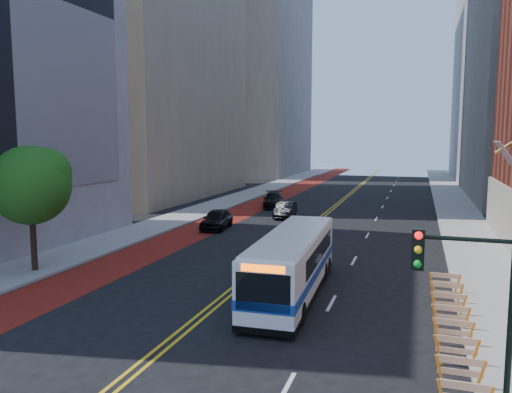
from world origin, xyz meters
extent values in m
plane|color=black|center=(0.00, 0.00, 0.00)|extent=(160.00, 160.00, 0.00)
cube|color=gray|center=(-12.00, 30.00, 0.07)|extent=(4.00, 140.00, 0.15)
cube|color=gray|center=(12.00, 30.00, 0.07)|extent=(4.00, 140.00, 0.15)
cube|color=#64110E|center=(-8.10, 30.00, 0.00)|extent=(3.60, 140.00, 0.01)
cube|color=gold|center=(-0.18, 30.00, 0.00)|extent=(0.14, 140.00, 0.01)
cube|color=gold|center=(0.18, 30.00, 0.00)|extent=(0.14, 140.00, 0.01)
cube|color=silver|center=(4.80, -2.00, 0.01)|extent=(0.14, 2.20, 0.01)
cube|color=silver|center=(4.80, 6.00, 0.01)|extent=(0.14, 2.20, 0.01)
cube|color=silver|center=(4.80, 14.00, 0.01)|extent=(0.14, 2.20, 0.01)
cube|color=silver|center=(4.80, 22.00, 0.01)|extent=(0.14, 2.20, 0.01)
cube|color=silver|center=(4.80, 30.00, 0.01)|extent=(0.14, 2.20, 0.01)
cube|color=silver|center=(4.80, 38.00, 0.01)|extent=(0.14, 2.20, 0.01)
cube|color=silver|center=(4.80, 46.00, 0.01)|extent=(0.14, 2.20, 0.01)
cube|color=silver|center=(4.80, 54.00, 0.01)|extent=(0.14, 2.20, 0.01)
cube|color=silver|center=(4.80, 62.00, 0.01)|extent=(0.14, 2.20, 0.01)
cube|color=silver|center=(4.80, 70.00, 0.01)|extent=(0.14, 2.20, 0.01)
cube|color=silver|center=(4.80, 78.00, 0.01)|extent=(0.14, 2.20, 0.01)
cube|color=silver|center=(4.80, 86.00, 0.01)|extent=(0.14, 2.20, 0.01)
cube|color=black|center=(14.15, 20.00, 1.10)|extent=(0.35, 2.80, 2.20)
cube|color=#B21419|center=(11.70, 8.00, 6.60)|extent=(0.75, 1.90, 1.05)
cube|color=slate|center=(-24.00, 78.00, 32.50)|extent=(20.00, 26.00, 65.00)
cube|color=orange|center=(9.60, -2.00, 0.90)|extent=(1.25, 0.05, 0.22)
cube|color=orange|center=(9.05, -0.45, 0.50)|extent=(0.32, 0.06, 0.99)
cube|color=orange|center=(10.15, -0.45, 0.50)|extent=(0.32, 0.06, 0.99)
cube|color=orange|center=(9.60, -0.45, 0.90)|extent=(1.25, 0.05, 0.22)
cube|color=orange|center=(9.60, -0.45, 0.55)|extent=(1.25, 0.05, 0.18)
cube|color=orange|center=(9.05, 1.10, 0.50)|extent=(0.32, 0.06, 0.99)
cube|color=orange|center=(10.15, 1.10, 0.50)|extent=(0.32, 0.06, 0.99)
cube|color=orange|center=(9.60, 1.10, 0.90)|extent=(1.25, 0.05, 0.22)
cube|color=orange|center=(9.60, 1.10, 0.55)|extent=(1.25, 0.05, 0.18)
cube|color=orange|center=(9.05, 2.65, 0.50)|extent=(0.32, 0.06, 0.99)
cube|color=orange|center=(10.15, 2.65, 0.50)|extent=(0.32, 0.06, 0.99)
cube|color=orange|center=(9.60, 2.65, 0.90)|extent=(1.25, 0.05, 0.22)
cube|color=orange|center=(9.60, 2.65, 0.55)|extent=(1.25, 0.05, 0.18)
cube|color=orange|center=(9.05, 4.20, 0.50)|extent=(0.32, 0.06, 0.99)
cube|color=orange|center=(10.15, 4.20, 0.50)|extent=(0.32, 0.06, 0.99)
cube|color=orange|center=(9.60, 4.20, 0.90)|extent=(1.25, 0.05, 0.22)
cube|color=orange|center=(9.60, 4.20, 0.55)|extent=(1.25, 0.05, 0.18)
cube|color=orange|center=(9.05, 5.75, 0.50)|extent=(0.32, 0.06, 0.99)
cube|color=orange|center=(10.15, 5.75, 0.50)|extent=(0.32, 0.06, 0.99)
cube|color=orange|center=(9.60, 5.75, 0.90)|extent=(1.25, 0.05, 0.22)
cube|color=orange|center=(9.60, 5.75, 0.55)|extent=(1.25, 0.05, 0.18)
cube|color=orange|center=(9.05, 7.30, 0.50)|extent=(0.32, 0.06, 0.99)
cube|color=orange|center=(10.15, 7.30, 0.50)|extent=(0.32, 0.06, 0.99)
cube|color=orange|center=(9.60, 7.30, 0.90)|extent=(1.25, 0.05, 0.22)
cube|color=orange|center=(9.60, 7.30, 0.55)|extent=(1.25, 0.05, 0.18)
cube|color=orange|center=(9.05, 8.85, 0.50)|extent=(0.32, 0.06, 0.99)
cube|color=orange|center=(10.15, 8.85, 0.50)|extent=(0.32, 0.06, 0.99)
cube|color=orange|center=(9.60, 8.85, 0.90)|extent=(1.25, 0.05, 0.22)
cube|color=orange|center=(9.60, 8.85, 0.55)|extent=(1.25, 0.05, 0.18)
cylinder|color=black|center=(-11.30, 6.00, 1.75)|extent=(0.32, 0.32, 3.20)
sphere|color=#1C4E10|center=(-11.30, 6.00, 4.75)|extent=(4.20, 4.20, 4.20)
sphere|color=#1C4E10|center=(-10.70, 6.40, 5.35)|extent=(2.80, 2.80, 2.80)
sphere|color=#1C4E10|center=(-11.80, 5.70, 5.15)|extent=(2.40, 2.40, 2.40)
cylinder|color=black|center=(10.30, -3.50, 2.65)|extent=(0.14, 0.14, 5.00)
cylinder|color=black|center=(9.30, -3.50, 5.05)|extent=(2.00, 0.10, 0.10)
cube|color=black|center=(8.30, -3.50, 4.75)|extent=(0.28, 0.22, 0.95)
sphere|color=red|center=(8.30, -3.64, 5.10)|extent=(0.18, 0.18, 0.18)
sphere|color=yellow|center=(8.30, -3.64, 4.77)|extent=(0.18, 0.18, 0.18)
sphere|color=#0CA526|center=(8.30, -3.64, 4.44)|extent=(0.18, 0.18, 0.18)
cube|color=white|center=(2.89, 6.50, 1.57)|extent=(2.74, 10.71, 2.52)
cube|color=#153A98|center=(2.89, 6.50, 1.20)|extent=(2.78, 10.75, 0.40)
cube|color=black|center=(2.86, 7.20, 1.99)|extent=(2.65, 7.53, 0.84)
cube|color=black|center=(3.11, 1.22, 1.77)|extent=(2.03, 0.17, 1.42)
cube|color=black|center=(2.67, 11.78, 1.95)|extent=(1.84, 0.16, 0.89)
cube|color=#FF5905|center=(3.11, 1.21, 2.66)|extent=(1.61, 0.14, 0.27)
cube|color=white|center=(2.89, 6.50, 2.88)|extent=(2.60, 10.18, 0.11)
cube|color=black|center=(2.89, 6.50, 0.31)|extent=(2.77, 10.74, 0.27)
cylinder|color=black|center=(1.99, 3.06, 0.44)|extent=(0.30, 0.90, 0.89)
cylinder|color=black|center=(4.08, 3.14, 0.44)|extent=(0.30, 0.90, 0.89)
cylinder|color=black|center=(1.73, 9.43, 0.44)|extent=(0.30, 0.90, 0.89)
cylinder|color=black|center=(3.81, 9.51, 0.44)|extent=(0.30, 0.90, 0.89)
cylinder|color=black|center=(1.67, 10.70, 0.44)|extent=(0.30, 0.90, 0.89)
cylinder|color=black|center=(3.76, 10.79, 0.44)|extent=(0.30, 0.90, 0.89)
imported|color=black|center=(-6.92, 21.01, 0.78)|extent=(2.36, 4.76, 1.56)
imported|color=black|center=(-3.14, 28.12, 0.71)|extent=(1.80, 4.41, 1.42)
imported|color=black|center=(-5.95, 34.09, 0.76)|extent=(3.44, 5.62, 1.52)
camera|label=1|loc=(8.24, -15.28, 7.32)|focal=35.00mm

